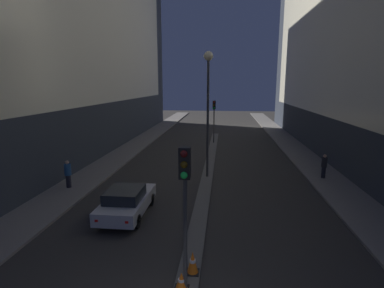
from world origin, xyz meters
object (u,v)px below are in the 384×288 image
at_px(traffic_cone_near, 181,281).
at_px(pedestrian_on_right_sidewalk, 324,166).
at_px(traffic_light_mid, 214,112).
at_px(car_left_lane, 127,201).
at_px(traffic_cone_far, 193,262).
at_px(traffic_light_near, 185,188).
at_px(pedestrian_on_left_sidewalk, 68,173).
at_px(street_lamp, 208,88).

height_order(traffic_cone_near, pedestrian_on_right_sidewalk, pedestrian_on_right_sidewalk).
xyz_separation_m(traffic_light_mid, car_left_lane, (-3.49, -18.33, -2.63)).
distance_m(traffic_cone_near, car_left_lane, 6.13).
distance_m(traffic_cone_far, car_left_lane, 5.59).
bearing_deg(pedestrian_on_right_sidewalk, traffic_light_near, -122.80).
height_order(traffic_light_near, pedestrian_on_right_sidewalk, traffic_light_near).
xyz_separation_m(traffic_cone_far, pedestrian_on_left_sidewalk, (-8.28, 7.45, 0.51)).
xyz_separation_m(traffic_light_near, pedestrian_on_right_sidewalk, (7.67, 11.91, -2.40)).
relative_size(traffic_cone_near, traffic_cone_far, 0.75).
bearing_deg(pedestrian_on_right_sidewalk, traffic_cone_near, -123.27).
bearing_deg(traffic_cone_near, traffic_light_mid, 89.71).
bearing_deg(car_left_lane, traffic_light_near, -55.80).
height_order(traffic_light_mid, car_left_lane, traffic_light_mid).
distance_m(car_left_lane, pedestrian_on_left_sidewalk, 5.66).
distance_m(street_lamp, car_left_lane, 8.95).
height_order(traffic_light_mid, pedestrian_on_right_sidewalk, traffic_light_mid).
distance_m(traffic_light_near, traffic_cone_near, 2.98).
bearing_deg(traffic_light_mid, traffic_cone_far, -89.68).
xyz_separation_m(car_left_lane, pedestrian_on_left_sidewalk, (-4.66, 3.20, 0.26)).
relative_size(street_lamp, traffic_cone_far, 10.80).
bearing_deg(traffic_light_mid, pedestrian_on_right_sidewalk, -56.44).
height_order(traffic_light_near, traffic_light_mid, same).
bearing_deg(traffic_cone_far, traffic_cone_near, -105.97).
xyz_separation_m(traffic_light_near, pedestrian_on_left_sidewalk, (-8.15, 8.34, -2.37)).
bearing_deg(street_lamp, pedestrian_on_right_sidewalk, 3.20).
distance_m(street_lamp, pedestrian_on_right_sidewalk, 9.19).
relative_size(traffic_light_mid, pedestrian_on_right_sidewalk, 2.77).
bearing_deg(traffic_cone_near, pedestrian_on_left_sidewalk, 134.03).
bearing_deg(traffic_light_near, traffic_cone_near, 165.67).
bearing_deg(car_left_lane, street_lamp, 61.13).
bearing_deg(traffic_cone_near, traffic_cone_far, 74.03).
bearing_deg(traffic_light_near, pedestrian_on_right_sidewalk, 57.20).
relative_size(traffic_light_mid, traffic_cone_near, 7.85).
bearing_deg(traffic_cone_far, car_left_lane, 130.45).
xyz_separation_m(traffic_cone_far, car_left_lane, (-3.62, 4.25, 0.25)).
height_order(traffic_light_mid, pedestrian_on_left_sidewalk, traffic_light_mid).
xyz_separation_m(traffic_light_near, street_lamp, (0.00, 11.48, 2.63)).
distance_m(traffic_cone_far, pedestrian_on_left_sidewalk, 11.15).
xyz_separation_m(pedestrian_on_left_sidewalk, pedestrian_on_right_sidewalk, (15.83, 3.56, -0.03)).
relative_size(traffic_light_near, traffic_cone_far, 5.88).
distance_m(traffic_light_near, car_left_lane, 6.75).
bearing_deg(street_lamp, traffic_cone_near, -90.60).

